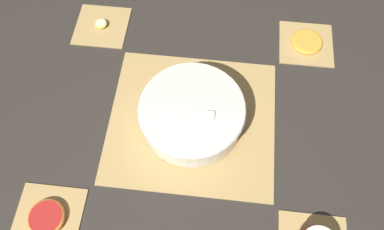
{
  "coord_description": "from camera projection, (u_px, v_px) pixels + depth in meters",
  "views": [
    {
      "loc": [
        0.04,
        -0.4,
        0.82
      ],
      "look_at": [
        0.0,
        0.0,
        0.03
      ],
      "focal_mm": 35.0,
      "sensor_mm": 36.0,
      "label": 1
    }
  ],
  "objects": [
    {
      "name": "orange_slice_whole",
      "position": [
        307.0,
        42.0,
        1.01
      ],
      "size": [
        0.08,
        0.08,
        0.01
      ],
      "color": "#F9A338",
      "rests_on": "coaster_mat_far_right"
    },
    {
      "name": "coaster_mat_near_left",
      "position": [
        48.0,
        218.0,
        0.81
      ],
      "size": [
        0.14,
        0.14,
        0.01
      ],
      "color": "tan",
      "rests_on": "ground_plane"
    },
    {
      "name": "ground_plane",
      "position": [
        192.0,
        121.0,
        0.91
      ],
      "size": [
        6.0,
        6.0,
        0.0
      ],
      "primitive_type": "plane",
      "color": "#2D2823"
    },
    {
      "name": "grapefruit_slice",
      "position": [
        46.0,
        217.0,
        0.8
      ],
      "size": [
        0.08,
        0.08,
        0.01
      ],
      "color": "#B2231E",
      "rests_on": "coaster_mat_near_left"
    },
    {
      "name": "coaster_mat_far_right",
      "position": [
        306.0,
        43.0,
        1.02
      ],
      "size": [
        0.14,
        0.14,
        0.01
      ],
      "color": "tan",
      "rests_on": "ground_plane"
    },
    {
      "name": "fruit_salad_bowl",
      "position": [
        192.0,
        113.0,
        0.87
      ],
      "size": [
        0.25,
        0.25,
        0.07
      ],
      "color": "silver",
      "rests_on": "bamboo_mat_center"
    },
    {
      "name": "coaster_mat_far_left",
      "position": [
        102.0,
        26.0,
        1.05
      ],
      "size": [
        0.14,
        0.14,
        0.01
      ],
      "color": "tan",
      "rests_on": "ground_plane"
    },
    {
      "name": "banana_coin_single",
      "position": [
        101.0,
        24.0,
        1.04
      ],
      "size": [
        0.03,
        0.03,
        0.01
      ],
      "color": "beige",
      "rests_on": "coaster_mat_far_left"
    },
    {
      "name": "bamboo_mat_center",
      "position": [
        192.0,
        121.0,
        0.91
      ],
      "size": [
        0.4,
        0.37,
        0.01
      ],
      "color": "tan",
      "rests_on": "ground_plane"
    }
  ]
}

